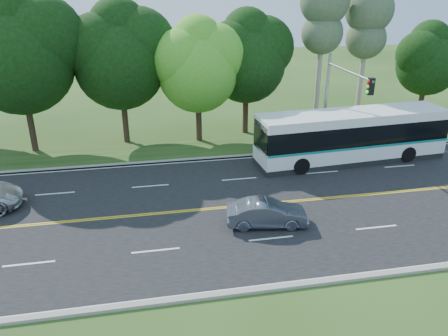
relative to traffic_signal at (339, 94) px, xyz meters
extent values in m
plane|color=#274316|center=(-6.49, -5.40, -4.67)|extent=(120.00, 120.00, 0.00)
cube|color=black|center=(-6.49, -5.40, -4.66)|extent=(60.00, 14.00, 0.02)
cube|color=gray|center=(-6.49, 1.75, -4.60)|extent=(60.00, 0.30, 0.15)
cube|color=gray|center=(-6.49, -12.55, -4.60)|extent=(60.00, 0.30, 0.15)
cube|color=#274316|center=(-6.49, 3.60, -4.62)|extent=(60.00, 4.00, 0.10)
cube|color=gold|center=(-6.49, -5.48, -4.65)|extent=(57.00, 0.10, 0.00)
cube|color=gold|center=(-6.49, -5.32, -4.65)|extent=(57.00, 0.10, 0.00)
cube|color=silver|center=(-17.99, -8.90, -4.65)|extent=(2.20, 0.12, 0.00)
cube|color=silver|center=(-12.49, -8.90, -4.65)|extent=(2.20, 0.12, 0.00)
cube|color=silver|center=(-6.99, -8.90, -4.65)|extent=(2.20, 0.12, 0.00)
cube|color=silver|center=(-1.49, -8.90, -4.65)|extent=(2.20, 0.12, 0.00)
cube|color=silver|center=(-17.99, -1.90, -4.65)|extent=(2.20, 0.12, 0.00)
cube|color=silver|center=(-12.49, -1.90, -4.65)|extent=(2.20, 0.12, 0.00)
cube|color=silver|center=(-6.99, -1.90, -4.65)|extent=(2.20, 0.12, 0.00)
cube|color=silver|center=(-1.49, -1.90, -4.65)|extent=(2.20, 0.12, 0.00)
cube|color=silver|center=(4.01, -1.90, -4.65)|extent=(2.20, 0.12, 0.00)
cube|color=silver|center=(-6.49, 1.45, -4.65)|extent=(57.00, 0.12, 0.00)
cube|color=silver|center=(-6.49, -12.25, -4.65)|extent=(57.00, 0.12, 0.00)
cylinder|color=black|center=(-20.49, 5.60, -2.69)|extent=(0.44, 0.44, 3.96)
sphere|color=black|center=(-20.49, 5.60, 1.81)|extent=(7.20, 7.20, 7.20)
sphere|color=black|center=(-18.87, 5.90, 3.25)|extent=(5.76, 5.76, 5.76)
sphere|color=black|center=(-20.39, 6.00, 4.51)|extent=(4.68, 4.68, 4.68)
cylinder|color=black|center=(-13.99, 6.60, -2.87)|extent=(0.44, 0.44, 3.60)
sphere|color=black|center=(-13.99, 6.60, 1.24)|extent=(6.60, 6.60, 6.60)
sphere|color=black|center=(-12.51, 6.90, 2.56)|extent=(5.28, 5.28, 5.28)
sphere|color=black|center=(-15.31, 6.40, 2.39)|extent=(4.95, 4.95, 4.95)
sphere|color=black|center=(-13.89, 7.00, 3.71)|extent=(4.29, 4.29, 4.29)
cylinder|color=black|center=(-8.49, 5.60, -3.05)|extent=(0.44, 0.44, 3.24)
sphere|color=#4E9F21|center=(-8.49, 5.60, 0.60)|extent=(5.80, 5.80, 5.80)
sphere|color=#4E9F21|center=(-7.19, 5.90, 1.76)|extent=(4.64, 4.64, 4.64)
sphere|color=#4E9F21|center=(-9.65, 5.40, 1.61)|extent=(4.35, 4.35, 4.35)
sphere|color=#4E9F21|center=(-8.39, 6.00, 2.77)|extent=(3.77, 3.77, 3.77)
cylinder|color=black|center=(-4.49, 7.10, -2.96)|extent=(0.44, 0.44, 3.42)
sphere|color=black|center=(-4.49, 7.10, 0.85)|extent=(6.00, 6.00, 6.00)
sphere|color=black|center=(-3.14, 7.40, 2.05)|extent=(4.80, 4.80, 4.80)
sphere|color=black|center=(-5.69, 6.90, 1.90)|extent=(4.50, 4.50, 4.50)
sphere|color=black|center=(-4.39, 7.50, 3.10)|extent=(3.90, 3.90, 3.90)
cylinder|color=#AB9E8A|center=(1.51, 7.10, 0.23)|extent=(0.40, 0.40, 9.80)
sphere|color=#425937|center=(1.51, 7.10, 3.03)|extent=(3.23, 3.23, 3.23)
sphere|color=#425937|center=(1.51, 7.10, 5.41)|extent=(3.80, 3.80, 3.80)
cylinder|color=#AB9E8A|center=(5.51, 7.60, -0.12)|extent=(0.40, 0.40, 9.10)
sphere|color=#425937|center=(5.51, 7.60, 2.48)|extent=(3.23, 3.23, 3.23)
sphere|color=#425937|center=(5.51, 7.60, 4.69)|extent=(3.80, 3.80, 3.80)
cylinder|color=black|center=(11.51, 7.60, -3.14)|extent=(0.44, 0.44, 3.06)
sphere|color=black|center=(11.51, 7.60, 0.21)|extent=(5.20, 5.20, 5.20)
sphere|color=black|center=(12.68, 7.90, 1.25)|extent=(4.16, 4.16, 4.16)
sphere|color=black|center=(10.47, 7.40, 1.12)|extent=(3.90, 3.90, 3.90)
sphere|color=black|center=(11.61, 8.00, 2.16)|extent=(3.38, 3.38, 3.38)
sphere|color=#9D0D47|center=(-3.49, 2.80, -3.92)|extent=(1.50, 1.50, 1.50)
sphere|color=#9D0D47|center=(-2.49, 2.80, -3.92)|extent=(1.50, 1.50, 1.50)
sphere|color=#9D0D47|center=(-1.49, 2.80, -3.92)|extent=(1.50, 1.50, 1.50)
sphere|color=#9D0D47|center=(-0.49, 2.80, -3.92)|extent=(1.50, 1.50, 1.50)
sphere|color=#9D0D47|center=(0.51, 2.80, -3.92)|extent=(1.50, 1.50, 1.50)
sphere|color=#9D0D47|center=(1.51, 2.80, -3.92)|extent=(1.50, 1.50, 1.50)
sphere|color=#9D0D47|center=(2.51, 2.80, -3.92)|extent=(1.50, 1.50, 1.50)
sphere|color=#9D0D47|center=(3.51, 2.80, -3.92)|extent=(1.50, 1.50, 1.50)
sphere|color=#9D0D47|center=(4.51, 2.80, -3.92)|extent=(1.50, 1.50, 1.50)
cube|color=olive|center=(3.51, 2.00, -4.47)|extent=(3.50, 1.40, 0.40)
cylinder|color=gray|center=(0.01, 1.90, -1.17)|extent=(0.20, 0.20, 7.00)
cylinder|color=gray|center=(0.01, -1.10, 1.63)|extent=(0.14, 6.00, 0.14)
cube|color=black|center=(0.01, -3.90, 1.33)|extent=(0.32, 0.28, 0.95)
sphere|color=red|center=(-0.16, -3.90, 1.63)|extent=(0.18, 0.18, 0.18)
sphere|color=yellow|center=(-0.16, -3.90, 1.33)|extent=(0.18, 0.18, 0.18)
sphere|color=#19D833|center=(-0.16, -3.90, 1.03)|extent=(0.18, 0.18, 0.18)
cube|color=white|center=(1.15, -0.23, -3.73)|extent=(13.28, 3.76, 1.08)
cube|color=black|center=(1.15, -0.23, -2.51)|extent=(13.21, 3.79, 1.35)
cube|color=white|center=(1.15, -0.23, -1.53)|extent=(13.28, 3.76, 0.61)
cube|color=#0D7978|center=(1.15, -0.23, -3.25)|extent=(13.21, 3.80, 0.15)
cube|color=black|center=(-5.36, -0.72, -2.41)|extent=(0.25, 2.56, 1.86)
cube|color=#19E54C|center=(-5.35, -0.72, -1.36)|extent=(0.17, 1.67, 0.24)
cube|color=black|center=(1.15, -0.23, -4.46)|extent=(13.27, 3.64, 0.38)
cylinder|color=black|center=(-2.94, -1.85, -4.11)|extent=(1.11, 0.39, 1.09)
cylinder|color=black|center=(-3.13, 0.75, -4.11)|extent=(1.11, 0.39, 1.09)
cylinder|color=black|center=(4.91, -1.26, -4.11)|extent=(1.11, 0.39, 1.09)
cylinder|color=black|center=(4.71, 1.34, -4.11)|extent=(1.11, 0.39, 1.09)
imported|color=slate|center=(-6.86, -7.64, -3.99)|extent=(4.20, 1.98, 1.33)
camera|label=1|loc=(-12.56, -26.11, 6.71)|focal=35.00mm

